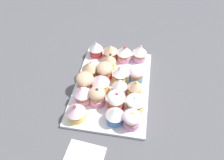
{
  "coord_description": "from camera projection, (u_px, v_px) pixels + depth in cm",
  "views": [
    {
      "loc": [
        -52.92,
        -8.81,
        63.61
      ],
      "look_at": [
        0.0,
        0.0,
        4.2
      ],
      "focal_mm": 34.49,
      "sensor_mm": 36.0,
      "label": 1
    }
  ],
  "objects": [
    {
      "name": "ground_plane",
      "position": [
        112.0,
        90.0,
        0.84
      ],
      "size": [
        180.0,
        180.0,
        3.0
      ],
      "primitive_type": "cube",
      "color": "#4C4C51"
    },
    {
      "name": "baking_tray",
      "position": [
        112.0,
        86.0,
        0.83
      ],
      "size": [
        40.49,
        28.01,
        1.2
      ],
      "color": "silver",
      "rests_on": "ground_plane"
    },
    {
      "name": "cupcake_0",
      "position": [
        132.0,
        119.0,
        0.68
      ],
      "size": [
        5.95,
        5.95,
        6.9
      ],
      "color": "pink",
      "rests_on": "baking_tray"
    },
    {
      "name": "cupcake_1",
      "position": [
        135.0,
        103.0,
        0.73
      ],
      "size": [
        6.46,
        6.46,
        6.55
      ],
      "color": "#EFC651",
      "rests_on": "baking_tray"
    },
    {
      "name": "cupcake_2",
      "position": [
        135.0,
        88.0,
        0.77
      ],
      "size": [
        5.37,
        5.37,
        7.18
      ],
      "color": "#EFC651",
      "rests_on": "baking_tray"
    },
    {
      "name": "cupcake_3",
      "position": [
        136.0,
        75.0,
        0.81
      ],
      "size": [
        5.57,
        5.57,
        6.81
      ],
      "color": "#477AC6",
      "rests_on": "baking_tray"
    },
    {
      "name": "cupcake_4",
      "position": [
        140.0,
        53.0,
        0.89
      ],
      "size": [
        6.01,
        6.01,
        7.7
      ],
      "color": "pink",
      "rests_on": "baking_tray"
    },
    {
      "name": "cupcake_5",
      "position": [
        115.0,
        115.0,
        0.69
      ],
      "size": [
        6.06,
        6.06,
        6.67
      ],
      "color": "#477AC6",
      "rests_on": "baking_tray"
    },
    {
      "name": "cupcake_6",
      "position": [
        116.0,
        100.0,
        0.73
      ],
      "size": [
        6.22,
        6.22,
        7.76
      ],
      "color": "#D1333D",
      "rests_on": "baking_tray"
    },
    {
      "name": "cupcake_7",
      "position": [
        120.0,
        86.0,
        0.77
      ],
      "size": [
        5.49,
        5.49,
        7.43
      ],
      "color": "pink",
      "rests_on": "baking_tray"
    },
    {
      "name": "cupcake_8",
      "position": [
        120.0,
        75.0,
        0.81
      ],
      "size": [
        5.46,
        5.46,
        7.53
      ],
      "color": "#EFC651",
      "rests_on": "baking_tray"
    },
    {
      "name": "cupcake_9",
      "position": [
        124.0,
        53.0,
        0.89
      ],
      "size": [
        6.27,
        6.27,
        7.81
      ],
      "color": "pink",
      "rests_on": "baking_tray"
    },
    {
      "name": "cupcake_10",
      "position": [
        97.0,
        96.0,
        0.74
      ],
      "size": [
        5.79,
        5.79,
        7.63
      ],
      "color": "pink",
      "rests_on": "baking_tray"
    },
    {
      "name": "cupcake_11",
      "position": [
        100.0,
        82.0,
        0.78
      ],
      "size": [
        6.73,
        6.73,
        7.39
      ],
      "color": "#EFC651",
      "rests_on": "baking_tray"
    },
    {
      "name": "cupcake_12",
      "position": [
        105.0,
        71.0,
        0.83
      ],
      "size": [
        6.26,
        6.26,
        6.83
      ],
      "color": "#D1333D",
      "rests_on": "baking_tray"
    },
    {
      "name": "cupcake_13",
      "position": [
        109.0,
        61.0,
        0.86
      ],
      "size": [
        5.92,
        5.92,
        7.29
      ],
      "color": "#EFC651",
      "rests_on": "baking_tray"
    },
    {
      "name": "cupcake_14",
      "position": [
        110.0,
        52.0,
        0.9
      ],
      "size": [
        6.18,
        6.18,
        6.75
      ],
      "color": "#D1333D",
      "rests_on": "baking_tray"
    },
    {
      "name": "cupcake_15",
      "position": [
        76.0,
        111.0,
        0.7
      ],
      "size": [
        6.49,
        6.49,
        7.65
      ],
      "color": "#EFC651",
      "rests_on": "baking_tray"
    },
    {
      "name": "cupcake_16",
      "position": [
        83.0,
        94.0,
        0.75
      ],
      "size": [
        6.04,
        6.04,
        7.64
      ],
      "color": "pink",
      "rests_on": "baking_tray"
    },
    {
      "name": "cupcake_17",
      "position": [
        85.0,
        81.0,
        0.79
      ],
      "size": [
        6.62,
        6.62,
        7.12
      ],
      "color": "pink",
      "rests_on": "baking_tray"
    },
    {
      "name": "cupcake_18",
      "position": [
        90.0,
        69.0,
        0.83
      ],
      "size": [
        6.2,
        6.2,
        7.55
      ],
      "color": "#EFC651",
      "rests_on": "baking_tray"
    },
    {
      "name": "cupcake_19",
      "position": [
        96.0,
        48.0,
        0.91
      ],
      "size": [
        5.88,
        5.88,
        7.34
      ],
      "color": "#D1333D",
      "rests_on": "baking_tray"
    },
    {
      "name": "napkin",
      "position": [
        83.0,
        159.0,
        0.64
      ],
      "size": [
        11.31,
        12.56,
        0.6
      ],
      "primitive_type": "cube",
      "rotation": [
        0.0,
        0.0,
        -0.09
      ],
      "color": "white",
      "rests_on": "ground_plane"
    }
  ]
}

